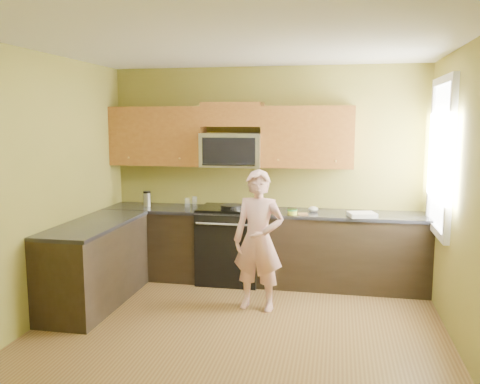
% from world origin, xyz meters
% --- Properties ---
extents(floor, '(4.00, 4.00, 0.00)m').
position_xyz_m(floor, '(0.00, 0.00, 0.00)').
color(floor, brown).
rests_on(floor, ground).
extents(ceiling, '(4.00, 4.00, 0.00)m').
position_xyz_m(ceiling, '(0.00, 0.00, 2.70)').
color(ceiling, white).
rests_on(ceiling, ground).
extents(wall_back, '(4.00, 0.00, 4.00)m').
position_xyz_m(wall_back, '(0.00, 2.00, 1.35)').
color(wall_back, olive).
rests_on(wall_back, ground).
extents(wall_front, '(4.00, 0.00, 4.00)m').
position_xyz_m(wall_front, '(0.00, -2.00, 1.35)').
color(wall_front, olive).
rests_on(wall_front, ground).
extents(wall_left, '(0.00, 4.00, 4.00)m').
position_xyz_m(wall_left, '(-2.00, 0.00, 1.35)').
color(wall_left, olive).
rests_on(wall_left, ground).
extents(wall_right, '(0.00, 4.00, 4.00)m').
position_xyz_m(wall_right, '(2.00, 0.00, 1.35)').
color(wall_right, olive).
rests_on(wall_right, ground).
extents(cabinet_back_run, '(4.00, 0.60, 0.88)m').
position_xyz_m(cabinet_back_run, '(0.00, 1.70, 0.44)').
color(cabinet_back_run, black).
rests_on(cabinet_back_run, floor).
extents(cabinet_left_run, '(0.60, 1.60, 0.88)m').
position_xyz_m(cabinet_left_run, '(-1.70, 0.60, 0.44)').
color(cabinet_left_run, black).
rests_on(cabinet_left_run, floor).
extents(countertop_back, '(4.00, 0.62, 0.04)m').
position_xyz_m(countertop_back, '(0.00, 1.69, 0.90)').
color(countertop_back, black).
rests_on(countertop_back, cabinet_back_run).
extents(countertop_left, '(0.62, 1.60, 0.04)m').
position_xyz_m(countertop_left, '(-1.69, 0.60, 0.90)').
color(countertop_left, black).
rests_on(countertop_left, cabinet_left_run).
extents(stove, '(0.76, 0.65, 0.95)m').
position_xyz_m(stove, '(-0.40, 1.68, 0.47)').
color(stove, black).
rests_on(stove, floor).
extents(microwave, '(0.76, 0.40, 0.42)m').
position_xyz_m(microwave, '(-0.40, 1.80, 1.45)').
color(microwave, silver).
rests_on(microwave, wall_back).
extents(upper_cab_left, '(1.22, 0.33, 0.75)m').
position_xyz_m(upper_cab_left, '(-1.39, 1.83, 1.45)').
color(upper_cab_left, brown).
rests_on(upper_cab_left, wall_back).
extents(upper_cab_right, '(1.12, 0.33, 0.75)m').
position_xyz_m(upper_cab_right, '(0.54, 1.83, 1.45)').
color(upper_cab_right, brown).
rests_on(upper_cab_right, wall_back).
extents(upper_cab_over_mw, '(0.76, 0.33, 0.30)m').
position_xyz_m(upper_cab_over_mw, '(-0.40, 1.83, 2.10)').
color(upper_cab_over_mw, brown).
rests_on(upper_cab_over_mw, wall_back).
extents(window, '(0.06, 1.06, 1.66)m').
position_xyz_m(window, '(1.98, 1.20, 1.65)').
color(window, white).
rests_on(window, wall_right).
extents(woman, '(0.60, 0.44, 1.51)m').
position_xyz_m(woman, '(0.10, 0.80, 0.76)').
color(woman, '#EA7B75').
rests_on(woman, floor).
extents(frying_pan, '(0.36, 0.51, 0.06)m').
position_xyz_m(frying_pan, '(-0.35, 1.51, 0.95)').
color(frying_pan, black).
rests_on(frying_pan, stove).
extents(butter_tub, '(0.14, 0.14, 0.08)m').
position_xyz_m(butter_tub, '(0.40, 1.48, 0.92)').
color(butter_tub, '#F4F741').
rests_on(butter_tub, countertop_back).
extents(toast_slice, '(0.13, 0.13, 0.01)m').
position_xyz_m(toast_slice, '(0.52, 1.50, 0.93)').
color(toast_slice, '#B27F47').
rests_on(toast_slice, countertop_back).
extents(napkin_a, '(0.11, 0.12, 0.06)m').
position_xyz_m(napkin_a, '(-0.27, 1.55, 0.95)').
color(napkin_a, silver).
rests_on(napkin_a, countertop_back).
extents(napkin_b, '(0.13, 0.14, 0.07)m').
position_xyz_m(napkin_b, '(0.63, 1.72, 0.95)').
color(napkin_b, silver).
rests_on(napkin_b, countertop_back).
extents(dish_towel, '(0.35, 0.31, 0.05)m').
position_xyz_m(dish_towel, '(1.20, 1.50, 0.95)').
color(dish_towel, white).
rests_on(dish_towel, countertop_back).
extents(travel_mug, '(0.10, 0.10, 0.20)m').
position_xyz_m(travel_mug, '(-1.50, 1.68, 0.92)').
color(travel_mug, silver).
rests_on(travel_mug, countertop_back).
extents(glass_b, '(0.08, 0.08, 0.12)m').
position_xyz_m(glass_b, '(-0.97, 1.73, 0.98)').
color(glass_b, silver).
rests_on(glass_b, countertop_back).
extents(glass_c, '(0.08, 0.08, 0.12)m').
position_xyz_m(glass_c, '(-0.92, 1.87, 0.98)').
color(glass_c, silver).
rests_on(glass_c, countertop_back).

